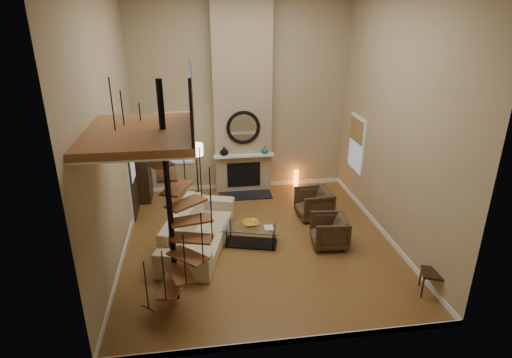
{
  "coord_description": "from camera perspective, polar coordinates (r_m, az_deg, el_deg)",
  "views": [
    {
      "loc": [
        -1.27,
        -8.37,
        5.0
      ],
      "look_at": [
        0.0,
        0.4,
        1.4
      ],
      "focal_mm": 29.59,
      "sensor_mm": 36.0,
      "label": 1
    }
  ],
  "objects": [
    {
      "name": "hearth",
      "position": [
        12.09,
        -1.47,
        -2.23
      ],
      "size": [
        1.5,
        0.6,
        0.04
      ],
      "primitive_type": "cube",
      "color": "black",
      "rests_on": "ground"
    },
    {
      "name": "back_wall",
      "position": [
        11.91,
        -2.0,
        11.19
      ],
      "size": [
        6.0,
        0.02,
        5.5
      ],
      "primitive_type": "cube",
      "color": "tan",
      "rests_on": "ground"
    },
    {
      "name": "coffee_table",
      "position": [
        9.61,
        -0.66,
        -7.28
      ],
      "size": [
        1.37,
        0.94,
        0.46
      ],
      "color": "silver",
      "rests_on": "ground"
    },
    {
      "name": "armchair_far",
      "position": [
        9.68,
        10.32,
        -6.96
      ],
      "size": [
        0.86,
        0.84,
        0.72
      ],
      "primitive_type": "imported",
      "rotation": [
        0.0,
        0.0,
        -1.67
      ],
      "color": "#473221",
      "rests_on": "ground"
    },
    {
      "name": "book",
      "position": [
        9.44,
        1.58,
        -6.63
      ],
      "size": [
        0.21,
        0.27,
        0.03
      ],
      "primitive_type": "imported",
      "rotation": [
        0.0,
        0.0,
        -0.05
      ],
      "color": "gray",
      "rests_on": "coffee_table"
    },
    {
      "name": "hutch",
      "position": [
        11.99,
        -15.16,
        1.56
      ],
      "size": [
        0.39,
        0.83,
        1.86
      ],
      "primitive_type": "cube",
      "color": "black",
      "rests_on": "ground"
    },
    {
      "name": "sofa",
      "position": [
        9.65,
        -7.81,
        -6.62
      ],
      "size": [
        1.88,
        3.13,
        0.86
      ],
      "primitive_type": "imported",
      "rotation": [
        0.0,
        0.0,
        1.3
      ],
      "color": "#C5B389",
      "rests_on": "ground"
    },
    {
      "name": "window_back",
      "position": [
        12.09,
        -10.94,
        5.47
      ],
      "size": [
        1.02,
        0.06,
        1.52
      ],
      "color": "white",
      "rests_on": "back_wall"
    },
    {
      "name": "side_chair",
      "position": [
        8.63,
        23.54,
        -11.22
      ],
      "size": [
        0.55,
        0.53,
        0.92
      ],
      "color": "black",
      "rests_on": "ground"
    },
    {
      "name": "accent_lamp",
      "position": [
        12.75,
        5.44,
        0.11
      ],
      "size": [
        0.14,
        0.14,
        0.49
      ],
      "primitive_type": "cylinder",
      "color": "orange",
      "rests_on": "ground"
    },
    {
      "name": "left_wall",
      "position": [
        8.84,
        -19.34,
        6.11
      ],
      "size": [
        0.02,
        6.5,
        5.5
      ],
      "primitive_type": "cube",
      "color": "tan",
      "rests_on": "ground"
    },
    {
      "name": "front_wall",
      "position": [
        5.74,
        5.22,
        -1.07
      ],
      "size": [
        6.0,
        0.02,
        5.5
      ],
      "primitive_type": "cube",
      "color": "tan",
      "rests_on": "ground"
    },
    {
      "name": "entry_door",
      "position": [
        11.04,
        -16.44,
        0.19
      ],
      "size": [
        0.1,
        1.05,
        2.16
      ],
      "color": "white",
      "rests_on": "ground"
    },
    {
      "name": "spiral_stair",
      "position": [
        7.34,
        -11.42,
        -4.35
      ],
      "size": [
        1.47,
        1.47,
        4.06
      ],
      "color": "black",
      "rests_on": "ground"
    },
    {
      "name": "vase_right",
      "position": [
        11.94,
        1.19,
        3.97
      ],
      "size": [
        0.2,
        0.2,
        0.21
      ],
      "primitive_type": "imported",
      "color": "#185453",
      "rests_on": "mantel"
    },
    {
      "name": "window_right",
      "position": [
        11.7,
        13.45,
        4.73
      ],
      "size": [
        0.06,
        1.02,
        1.52
      ],
      "color": "white",
      "rests_on": "right_wall"
    },
    {
      "name": "ground",
      "position": [
        9.84,
        0.34,
        -8.48
      ],
      "size": [
        6.0,
        6.5,
        0.01
      ],
      "primitive_type": "cube",
      "color": "olive",
      "rests_on": "ground"
    },
    {
      "name": "firebox",
      "position": [
        12.15,
        -1.66,
        0.6
      ],
      "size": [
        0.95,
        0.02,
        0.72
      ],
      "primitive_type": "cube",
      "color": "black",
      "rests_on": "chimney_breast"
    },
    {
      "name": "bowl",
      "position": [
        9.55,
        -0.7,
        -6.02
      ],
      "size": [
        0.38,
        0.38,
        0.09
      ],
      "primitive_type": "imported",
      "color": "gold",
      "rests_on": "coffee_table"
    },
    {
      "name": "right_wall",
      "position": [
        9.66,
        18.41,
        7.51
      ],
      "size": [
        0.02,
        6.5,
        5.5
      ],
      "primitive_type": "cube",
      "color": "tan",
      "rests_on": "ground"
    },
    {
      "name": "chimney_breast",
      "position": [
        11.72,
        -1.89,
        11.02
      ],
      "size": [
        1.6,
        0.38,
        5.5
      ],
      "primitive_type": "cube",
      "color": "tan",
      "rests_on": "ground"
    },
    {
      "name": "mantel",
      "position": [
        11.87,
        -1.65,
        3.16
      ],
      "size": [
        1.7,
        0.18,
        0.06
      ],
      "primitive_type": "cube",
      "color": "white",
      "rests_on": "chimney_breast"
    },
    {
      "name": "baseboard_left",
      "position": [
        9.87,
        -17.32,
        -9.04
      ],
      "size": [
        0.02,
        6.5,
        0.12
      ],
      "primitive_type": "cube",
      "color": "white",
      "rests_on": "ground"
    },
    {
      "name": "baseboard_right",
      "position": [
        10.61,
        16.63,
        -6.65
      ],
      "size": [
        0.02,
        6.5,
        0.12
      ],
      "primitive_type": "cube",
      "color": "white",
      "rests_on": "ground"
    },
    {
      "name": "mirror_disc",
      "position": [
        11.7,
        -1.73,
        6.98
      ],
      "size": [
        0.8,
        0.01,
        0.8
      ],
      "primitive_type": "cylinder",
      "rotation": [
        1.57,
        0.0,
        0.0
      ],
      "color": "white",
      "rests_on": "chimney_breast"
    },
    {
      "name": "baseboard_back",
      "position": [
        12.68,
        -1.84,
        -0.83
      ],
      "size": [
        6.0,
        0.02,
        0.12
      ],
      "primitive_type": "cube",
      "color": "white",
      "rests_on": "ground"
    },
    {
      "name": "vase_left",
      "position": [
        11.81,
        -4.33,
        3.8
      ],
      "size": [
        0.24,
        0.24,
        0.25
      ],
      "primitive_type": "imported",
      "color": "black",
      "rests_on": "mantel"
    },
    {
      "name": "mirror_frame",
      "position": [
        11.69,
        -1.72,
        6.97
      ],
      "size": [
        0.94,
        0.1,
        0.94
      ],
      "primitive_type": "torus",
      "rotation": [
        1.57,
        0.0,
        0.0
      ],
      "color": "black",
      "rests_on": "chimney_breast"
    },
    {
      "name": "armchair_near",
      "position": [
        10.92,
        8.21,
        -3.32
      ],
      "size": [
        0.92,
        0.89,
        0.77
      ],
      "primitive_type": "imported",
      "rotation": [
        0.0,
        0.0,
        -1.48
      ],
      "color": "#473221",
      "rests_on": "ground"
    },
    {
      "name": "loft",
      "position": [
        6.85,
        -14.54,
        6.47
      ],
      "size": [
        1.7,
        2.2,
        1.09
      ],
      "color": "brown",
      "rests_on": "left_wall"
    },
    {
      "name": "baseboard_front",
      "position": [
        7.24,
        4.42,
        -21.03
      ],
      "size": [
        6.0,
        0.02,
        0.12
      ],
      "primitive_type": "cube",
      "color": "white",
      "rests_on": "ground"
    },
    {
      "name": "floor_lamp",
      "position": [
        11.26,
        -8.08,
        3.31
      ],
      "size": [
        0.38,
        0.38,
        1.7
      ],
      "color": "black",
      "rests_on": "ground"
    }
  ]
}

